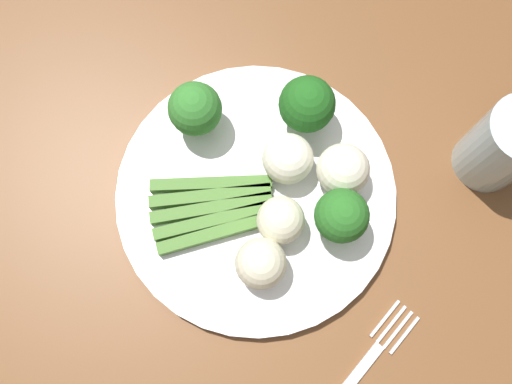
{
  "coord_description": "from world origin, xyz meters",
  "views": [
    {
      "loc": [
        0.07,
        -0.1,
        1.31
      ],
      "look_at": [
        -0.03,
        0.01,
        0.77
      ],
      "focal_mm": 39.09,
      "sensor_mm": 36.0,
      "label": 1
    }
  ],
  "objects_px": {
    "broccoli_back_right": "(307,105)",
    "fork": "(358,373)",
    "cauliflower_left": "(261,263)",
    "cauliflower_mid": "(343,170)",
    "dining_table": "(268,237)",
    "water_glass": "(504,146)",
    "asparagus_bundle": "(213,208)",
    "cauliflower_back": "(283,218)",
    "plate": "(256,195)",
    "broccoli_right": "(195,109)",
    "broccoli_front": "(341,216)",
    "cauliflower_outer_edge": "(288,159)"
  },
  "relations": [
    {
      "from": "broccoli_front",
      "to": "water_glass",
      "type": "height_order",
      "value": "water_glass"
    },
    {
      "from": "asparagus_bundle",
      "to": "cauliflower_back",
      "type": "xyz_separation_m",
      "value": [
        0.06,
        0.04,
        0.02
      ]
    },
    {
      "from": "broccoli_back_right",
      "to": "cauliflower_outer_edge",
      "type": "relative_size",
      "value": 1.36
    },
    {
      "from": "broccoli_right",
      "to": "cauliflower_left",
      "type": "relative_size",
      "value": 1.34
    },
    {
      "from": "asparagus_bundle",
      "to": "broccoli_right",
      "type": "height_order",
      "value": "broccoli_right"
    },
    {
      "from": "dining_table",
      "to": "cauliflower_mid",
      "type": "relative_size",
      "value": 28.43
    },
    {
      "from": "plate",
      "to": "broccoli_right",
      "type": "relative_size",
      "value": 4.32
    },
    {
      "from": "plate",
      "to": "asparagus_bundle",
      "type": "xyz_separation_m",
      "value": [
        -0.02,
        -0.04,
        0.01
      ]
    },
    {
      "from": "broccoli_right",
      "to": "cauliflower_mid",
      "type": "relative_size",
      "value": 1.26
    },
    {
      "from": "cauliflower_mid",
      "to": "fork",
      "type": "relative_size",
      "value": 0.31
    },
    {
      "from": "asparagus_bundle",
      "to": "cauliflower_back",
      "type": "bearing_deg",
      "value": 158.55
    },
    {
      "from": "plate",
      "to": "cauliflower_mid",
      "type": "xyz_separation_m",
      "value": [
        0.05,
        0.07,
        0.03
      ]
    },
    {
      "from": "broccoli_right",
      "to": "cauliflower_left",
      "type": "bearing_deg",
      "value": -22.91
    },
    {
      "from": "water_glass",
      "to": "asparagus_bundle",
      "type": "bearing_deg",
      "value": -125.12
    },
    {
      "from": "dining_table",
      "to": "plate",
      "type": "relative_size",
      "value": 5.22
    },
    {
      "from": "broccoli_right",
      "to": "fork",
      "type": "relative_size",
      "value": 0.4
    },
    {
      "from": "broccoli_front",
      "to": "cauliflower_outer_edge",
      "type": "height_order",
      "value": "broccoli_front"
    },
    {
      "from": "broccoli_front",
      "to": "fork",
      "type": "height_order",
      "value": "broccoli_front"
    },
    {
      "from": "asparagus_bundle",
      "to": "cauliflower_outer_edge",
      "type": "relative_size",
      "value": 2.64
    },
    {
      "from": "cauliflower_back",
      "to": "water_glass",
      "type": "height_order",
      "value": "water_glass"
    },
    {
      "from": "asparagus_bundle",
      "to": "broccoli_right",
      "type": "relative_size",
      "value": 2.04
    },
    {
      "from": "plate",
      "to": "broccoli_right",
      "type": "height_order",
      "value": "broccoli_right"
    },
    {
      "from": "broccoli_back_right",
      "to": "fork",
      "type": "distance_m",
      "value": 0.26
    },
    {
      "from": "water_glass",
      "to": "broccoli_right",
      "type": "bearing_deg",
      "value": -143.23
    },
    {
      "from": "broccoli_right",
      "to": "cauliflower_back",
      "type": "relative_size",
      "value": 1.4
    },
    {
      "from": "asparagus_bundle",
      "to": "cauliflower_back",
      "type": "distance_m",
      "value": 0.07
    },
    {
      "from": "dining_table",
      "to": "fork",
      "type": "height_order",
      "value": "fork"
    },
    {
      "from": "broccoli_right",
      "to": "asparagus_bundle",
      "type": "bearing_deg",
      "value": -35.82
    },
    {
      "from": "plate",
      "to": "water_glass",
      "type": "bearing_deg",
      "value": 52.86
    },
    {
      "from": "broccoli_back_right",
      "to": "cauliflower_back",
      "type": "height_order",
      "value": "broccoli_back_right"
    },
    {
      "from": "fork",
      "to": "broccoli_right",
      "type": "bearing_deg",
      "value": 73.4
    },
    {
      "from": "broccoli_front",
      "to": "broccoli_back_right",
      "type": "distance_m",
      "value": 0.11
    },
    {
      "from": "cauliflower_outer_edge",
      "to": "cauliflower_left",
      "type": "height_order",
      "value": "cauliflower_outer_edge"
    },
    {
      "from": "dining_table",
      "to": "fork",
      "type": "xyz_separation_m",
      "value": [
        0.16,
        -0.05,
        0.1
      ]
    },
    {
      "from": "cauliflower_back",
      "to": "cauliflower_mid",
      "type": "xyz_separation_m",
      "value": [
        0.01,
        0.08,
        0.0
      ]
    },
    {
      "from": "asparagus_bundle",
      "to": "cauliflower_left",
      "type": "xyz_separation_m",
      "value": [
        0.07,
        -0.01,
        0.02
      ]
    },
    {
      "from": "asparagus_bundle",
      "to": "water_glass",
      "type": "xyz_separation_m",
      "value": [
        0.17,
        0.24,
        0.03
      ]
    },
    {
      "from": "dining_table",
      "to": "fork",
      "type": "relative_size",
      "value": 8.92
    },
    {
      "from": "broccoli_front",
      "to": "broccoli_right",
      "type": "height_order",
      "value": "broccoli_right"
    },
    {
      "from": "dining_table",
      "to": "water_glass",
      "type": "distance_m",
      "value": 0.28
    },
    {
      "from": "broccoli_front",
      "to": "broccoli_right",
      "type": "distance_m",
      "value": 0.18
    },
    {
      "from": "dining_table",
      "to": "asparagus_bundle",
      "type": "distance_m",
      "value": 0.13
    },
    {
      "from": "broccoli_back_right",
      "to": "cauliflower_mid",
      "type": "height_order",
      "value": "broccoli_back_right"
    },
    {
      "from": "dining_table",
      "to": "cauliflower_mid",
      "type": "height_order",
      "value": "cauliflower_mid"
    },
    {
      "from": "water_glass",
      "to": "plate",
      "type": "bearing_deg",
      "value": -127.14
    },
    {
      "from": "cauliflower_outer_edge",
      "to": "cauliflower_mid",
      "type": "distance_m",
      "value": 0.05
    },
    {
      "from": "cauliflower_left",
      "to": "cauliflower_mid",
      "type": "distance_m",
      "value": 0.12
    },
    {
      "from": "dining_table",
      "to": "cauliflower_back",
      "type": "height_order",
      "value": "cauliflower_back"
    },
    {
      "from": "asparagus_bundle",
      "to": "cauliflower_mid",
      "type": "bearing_deg",
      "value": -175.03
    },
    {
      "from": "cauliflower_back",
      "to": "asparagus_bundle",
      "type": "bearing_deg",
      "value": -147.68
    }
  ]
}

